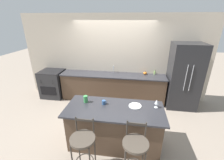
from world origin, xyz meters
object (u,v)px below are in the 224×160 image
object	(u,v)px
bar_stool_far	(135,149)
wine_glass	(157,102)
refrigerator	(184,77)
tumbler_cup	(86,99)
pumpkin_decoration	(145,73)
bar_stool_near	(83,144)
oven_range	(53,84)
dinner_plate	(135,106)
coffee_mug	(104,102)
soap_bottle	(155,72)

from	to	relation	value
bar_stool_far	wine_glass	bearing A→B (deg)	64.63
refrigerator	tumbler_cup	distance (m)	2.97
pumpkin_decoration	bar_stool_near	bearing A→B (deg)	-112.26
oven_range	pumpkin_decoration	size ratio (longest dim) A/B	8.25
oven_range	bar_stool_far	bearing A→B (deg)	-42.07
refrigerator	pumpkin_decoration	xyz separation A→B (m)	(-1.10, 0.22, -0.03)
dinner_plate	coffee_mug	size ratio (longest dim) A/B	2.44
refrigerator	tumbler_cup	xyz separation A→B (m)	(-2.43, -1.71, 0.01)
pumpkin_decoration	tumbler_cup	bearing A→B (deg)	-124.72
dinner_plate	wine_glass	size ratio (longest dim) A/B	1.48
refrigerator	dinner_plate	xyz separation A→B (m)	(-1.40, -1.71, -0.06)
refrigerator	wine_glass	world-z (taller)	refrigerator
bar_stool_near	wine_glass	distance (m)	1.56
oven_range	tumbler_cup	bearing A→B (deg)	-44.57
pumpkin_decoration	oven_range	bearing A→B (deg)	-176.30
bar_stool_far	soap_bottle	size ratio (longest dim) A/B	7.48
coffee_mug	pumpkin_decoration	xyz separation A→B (m)	(0.94, 1.95, -0.01)
bar_stool_far	dinner_plate	distance (m)	0.86
coffee_mug	pumpkin_decoration	distance (m)	2.17
oven_range	tumbler_cup	xyz separation A→B (m)	(1.75, -1.73, 0.51)
wine_glass	pumpkin_decoration	bearing A→B (deg)	93.35
dinner_plate	tumbler_cup	size ratio (longest dim) A/B	1.77
bar_stool_far	dinner_plate	size ratio (longest dim) A/B	3.98
dinner_plate	wine_glass	xyz separation A→B (m)	(0.41, 0.01, 0.12)
dinner_plate	bar_stool_near	bearing A→B (deg)	-134.92
refrigerator	soap_bottle	size ratio (longest dim) A/B	13.94
refrigerator	wine_glass	size ratio (longest dim) A/B	10.99
oven_range	wine_glass	world-z (taller)	wine_glass
coffee_mug	tumbler_cup	xyz separation A→B (m)	(-0.40, 0.03, 0.03)
oven_range	wine_glass	bearing A→B (deg)	-28.23
tumbler_cup	soap_bottle	size ratio (longest dim) A/B	1.06
bar_stool_near	coffee_mug	xyz separation A→B (m)	(0.19, 0.82, 0.34)
soap_bottle	tumbler_cup	bearing A→B (deg)	-129.31
refrigerator	pumpkin_decoration	size ratio (longest dim) A/B	17.30
dinner_plate	bar_stool_far	bearing A→B (deg)	-88.39
refrigerator	bar_stool_far	bearing A→B (deg)	-118.61
oven_range	pumpkin_decoration	bearing A→B (deg)	3.70
bar_stool_far	tumbler_cup	xyz separation A→B (m)	(-1.06, 0.81, 0.37)
bar_stool_far	coffee_mug	distance (m)	1.08
bar_stool_near	pumpkin_decoration	xyz separation A→B (m)	(1.13, 2.77, 0.33)
pumpkin_decoration	soap_bottle	xyz separation A→B (m)	(0.30, 0.07, 0.01)
dinner_plate	pumpkin_decoration	xyz separation A→B (m)	(0.30, 1.93, 0.03)
oven_range	soap_bottle	distance (m)	3.44
refrigerator	bar_stool_near	size ratio (longest dim) A/B	1.86
bar_stool_near	dinner_plate	size ratio (longest dim) A/B	3.98
bar_stool_far	pumpkin_decoration	bearing A→B (deg)	84.24
wine_glass	tumbler_cup	size ratio (longest dim) A/B	1.20
bar_stool_near	bar_stool_far	distance (m)	0.86
bar_stool_far	tumbler_cup	bearing A→B (deg)	142.55
oven_range	soap_bottle	world-z (taller)	soap_bottle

